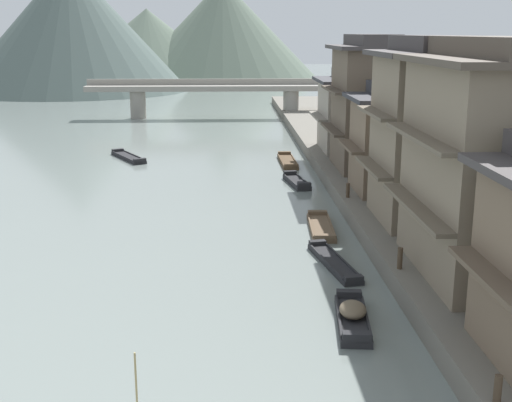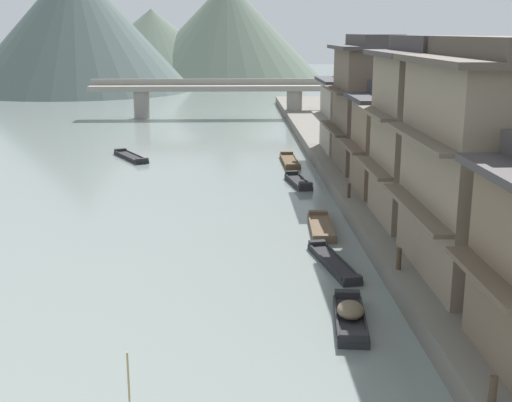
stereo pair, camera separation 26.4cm
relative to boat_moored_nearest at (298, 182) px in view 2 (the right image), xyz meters
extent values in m
cube|color=#6B665B|center=(10.74, -2.53, 0.26)|extent=(18.00, 110.00, 0.88)
cube|color=#232326|center=(0.00, 0.00, -0.04)|extent=(1.54, 4.16, 0.28)
cube|color=#232326|center=(-0.28, 1.86, 0.23)|extent=(0.90, 0.48, 0.25)
cube|color=#232326|center=(0.28, -1.86, 0.23)|extent=(0.90, 0.48, 0.25)
cube|color=#232326|center=(-0.43, -0.06, 0.14)|extent=(0.61, 3.54, 0.08)
cube|color=#232326|center=(0.43, 0.06, 0.14)|extent=(0.61, 3.54, 0.08)
cube|color=brown|center=(0.19, -10.39, -0.07)|extent=(1.36, 4.71, 0.22)
cube|color=brown|center=(0.29, -8.21, 0.13)|extent=(1.04, 0.41, 0.19)
cube|color=brown|center=(0.08, -12.57, 0.13)|extent=(1.04, 0.41, 0.19)
cube|color=brown|center=(-0.34, -10.37, 0.08)|extent=(0.28, 4.16, 0.08)
cube|color=brown|center=(0.71, -10.42, 0.08)|extent=(0.28, 4.16, 0.08)
cube|color=#232326|center=(-0.26, -21.69, -0.05)|extent=(1.42, 3.95, 0.27)
cube|color=#232326|center=(-0.08, -19.92, 0.21)|extent=(0.96, 0.45, 0.24)
cube|color=#232326|center=(-0.45, -23.46, 0.21)|extent=(0.96, 0.45, 0.24)
cube|color=#232326|center=(-0.73, -21.64, 0.13)|extent=(0.43, 3.35, 0.08)
cube|color=#232326|center=(0.21, -21.74, 0.13)|extent=(0.43, 3.35, 0.08)
ellipsoid|color=brown|center=(-0.26, -21.69, 0.34)|extent=(1.05, 1.38, 0.51)
cube|color=#232326|center=(0.02, -15.79, -0.07)|extent=(1.71, 5.08, 0.21)
cube|color=#232326|center=(-0.40, -13.47, 0.13)|extent=(0.81, 0.49, 0.19)
cube|color=#232326|center=(0.43, -18.11, 0.13)|extent=(0.81, 0.49, 0.19)
cube|color=#232326|center=(-0.36, -15.85, 0.07)|extent=(0.87, 4.46, 0.08)
cube|color=#232326|center=(0.39, -15.72, 0.07)|extent=(0.87, 4.46, 0.08)
cube|color=brown|center=(0.05, 7.35, -0.06)|extent=(1.21, 5.40, 0.24)
cube|color=brown|center=(0.00, 9.89, 0.17)|extent=(1.01, 0.38, 0.22)
cube|color=brown|center=(0.09, 4.81, 0.17)|extent=(1.01, 0.38, 0.22)
cube|color=brown|center=(-0.47, 7.34, 0.10)|extent=(0.16, 4.89, 0.08)
cube|color=brown|center=(0.57, 7.36, 0.10)|extent=(0.16, 4.89, 0.08)
cube|color=#232326|center=(-12.40, 9.69, -0.07)|extent=(3.41, 5.15, 0.23)
cube|color=#232326|center=(-11.22, 7.49, 0.15)|extent=(0.99, 0.76, 0.20)
cube|color=#232326|center=(-13.58, 11.89, 0.15)|extent=(0.99, 0.76, 0.20)
cube|color=#232326|center=(-11.98, 9.92, 0.09)|extent=(2.33, 4.26, 0.08)
cube|color=#232326|center=(-12.82, 9.47, 0.09)|extent=(2.33, 4.26, 0.08)
cube|color=brown|center=(2.41, -26.40, 3.30)|extent=(0.70, 4.69, 0.16)
cube|color=#7F705B|center=(5.20, -19.20, 4.60)|extent=(4.87, 7.35, 7.80)
cube|color=brown|center=(2.41, -19.20, 3.30)|extent=(0.70, 7.35, 0.16)
cube|color=brown|center=(2.41, -19.20, 5.90)|extent=(0.70, 7.35, 0.16)
cube|color=#4C4238|center=(5.20, -19.20, 8.62)|extent=(5.77, 8.25, 0.24)
cube|color=#4C4238|center=(5.20, -19.20, 9.09)|extent=(2.92, 8.25, 0.70)
cube|color=#7F705B|center=(4.83, -11.80, 4.60)|extent=(4.14, 5.40, 7.80)
cube|color=brown|center=(2.41, -11.80, 3.30)|extent=(0.70, 5.40, 0.16)
cube|color=brown|center=(2.41, -11.80, 5.90)|extent=(0.70, 5.40, 0.16)
cube|color=#3D3838|center=(4.83, -11.80, 8.62)|extent=(5.04, 6.30, 0.24)
cube|color=#3D3838|center=(4.83, -11.80, 9.09)|extent=(2.48, 6.30, 0.70)
cube|color=#75604C|center=(5.15, -5.73, 3.30)|extent=(4.78, 4.62, 5.20)
cube|color=brown|center=(2.41, -5.73, 3.30)|extent=(0.70, 4.62, 0.16)
cube|color=#2D2D33|center=(5.15, -5.73, 6.02)|extent=(5.68, 5.52, 0.24)
cube|color=#2D2D33|center=(5.15, -5.73, 6.49)|extent=(2.87, 5.52, 0.70)
cube|color=brown|center=(4.82, 1.10, 4.60)|extent=(4.11, 6.14, 7.80)
cube|color=#4D4135|center=(2.41, 1.10, 3.30)|extent=(0.70, 6.14, 0.16)
cube|color=#4D4135|center=(2.41, 1.10, 5.90)|extent=(0.70, 6.14, 0.16)
cube|color=#3D3838|center=(4.82, 1.10, 8.62)|extent=(5.01, 7.04, 0.24)
cube|color=#3D3838|center=(4.82, 1.10, 9.09)|extent=(2.47, 7.04, 0.70)
cube|color=gray|center=(5.54, 8.23, 3.30)|extent=(5.56, 5.78, 5.20)
cube|color=gray|center=(2.41, 8.23, 3.30)|extent=(0.70, 5.78, 0.16)
cube|color=#2D2D33|center=(5.54, 8.23, 6.02)|extent=(6.46, 6.68, 0.24)
cube|color=#2D2D33|center=(5.54, 8.23, 6.49)|extent=(3.34, 6.68, 0.70)
cylinder|color=#473828|center=(2.09, -28.31, 1.07)|extent=(0.20, 0.20, 0.73)
cylinder|color=#473828|center=(2.09, -18.67, 1.12)|extent=(0.20, 0.20, 0.85)
cylinder|color=#473828|center=(2.09, -7.16, 1.10)|extent=(0.20, 0.20, 0.80)
cube|color=gray|center=(-6.01, 35.48, 3.26)|extent=(29.61, 2.40, 0.60)
cylinder|color=gray|center=(-14.89, 35.48, 1.39)|extent=(1.80, 1.80, 3.14)
cylinder|color=gray|center=(2.88, 35.48, 1.39)|extent=(1.80, 1.80, 3.14)
cube|color=gray|center=(-6.01, 36.48, 3.91)|extent=(29.61, 0.30, 0.70)
cone|color=#5B6B5B|center=(-21.17, 101.71, 7.03)|extent=(37.04, 37.04, 14.43)
cone|color=#4C5B56|center=(-30.53, 73.88, 10.44)|extent=(38.77, 38.77, 21.24)
cone|color=#5B6B5B|center=(-5.36, 101.54, 9.92)|extent=(40.29, 40.29, 20.20)
camera|label=1|loc=(-4.48, -42.89, 9.60)|focal=47.01mm
camera|label=2|loc=(-4.21, -42.90, 9.60)|focal=47.01mm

